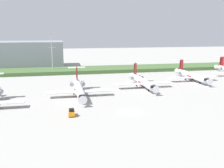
% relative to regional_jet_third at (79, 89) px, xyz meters
% --- Properties ---
extents(ground_plane, '(500.00, 500.00, 0.00)m').
position_rel_regional_jet_third_xyz_m(ground_plane, '(12.99, 7.64, -2.54)').
color(ground_plane, '#9E9B96').
extents(grass_berm, '(320.00, 20.00, 1.96)m').
position_rel_regional_jet_third_xyz_m(grass_berm, '(12.99, 54.96, -1.56)').
color(grass_berm, '#426033').
rests_on(grass_berm, ground).
extents(regional_jet_third, '(22.81, 31.00, 9.00)m').
position_rel_regional_jet_third_xyz_m(regional_jet_third, '(0.00, 0.00, 0.00)').
color(regional_jet_third, white).
rests_on(regional_jet_third, ground).
extents(regional_jet_fourth, '(22.81, 31.00, 9.00)m').
position_rel_regional_jet_third_xyz_m(regional_jet_fourth, '(27.00, 8.76, 0.00)').
color(regional_jet_fourth, white).
rests_on(regional_jet_fourth, ground).
extents(regional_jet_fifth, '(22.81, 31.00, 9.00)m').
position_rel_regional_jet_third_xyz_m(regional_jet_fifth, '(54.27, 17.65, 0.00)').
color(regional_jet_fifth, white).
rests_on(regional_jet_fifth, ground).
extents(antenna_mast, '(4.40, 0.50, 21.69)m').
position_rel_regional_jet_third_xyz_m(antenna_mast, '(-10.60, 55.12, 6.49)').
color(antenna_mast, '#B2B2B7').
rests_on(antenna_mast, ground).
extents(distant_hangar, '(48.09, 29.69, 16.62)m').
position_rel_regional_jet_third_xyz_m(distant_hangar, '(-28.34, 80.10, 5.77)').
color(distant_hangar, gray).
rests_on(distant_hangar, ground).
extents(baggage_tug, '(1.72, 3.20, 2.30)m').
position_rel_regional_jet_third_xyz_m(baggage_tug, '(-3.79, -22.45, -1.53)').
color(baggage_tug, orange).
rests_on(baggage_tug, ground).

